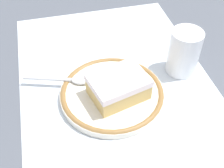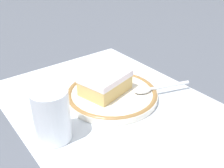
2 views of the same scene
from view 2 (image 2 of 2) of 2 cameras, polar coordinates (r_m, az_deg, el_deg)
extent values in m
plane|color=#4C515B|center=(0.52, 1.13, -5.56)|extent=(2.40, 2.40, 0.00)
cube|color=silver|center=(0.52, 1.13, -5.49)|extent=(0.52, 0.37, 0.00)
cylinder|color=silver|center=(0.55, 0.00, -2.40)|extent=(0.19, 0.19, 0.01)
torus|color=olive|center=(0.55, 0.00, -2.08)|extent=(0.19, 0.19, 0.01)
cube|color=#DBB76B|center=(0.54, -1.46, -0.29)|extent=(0.09, 0.11, 0.03)
cube|color=white|center=(0.53, -1.49, 1.73)|extent=(0.09, 0.11, 0.01)
ellipsoid|color=silver|center=(0.55, 6.66, -1.35)|extent=(0.03, 0.04, 0.01)
cylinder|color=silver|center=(0.58, 12.50, -0.33)|extent=(0.04, 0.09, 0.01)
cylinder|color=white|center=(0.44, -12.88, -6.80)|extent=(0.06, 0.06, 0.09)
cylinder|color=silver|center=(0.45, -12.59, -8.89)|extent=(0.05, 0.05, 0.05)
camera|label=1|loc=(0.82, -12.82, 36.57)|focal=47.09mm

